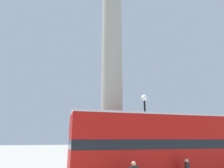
{
  "coord_description": "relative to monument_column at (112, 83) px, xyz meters",
  "views": [
    {
      "loc": [
        -5.41,
        -17.53,
        2.66
      ],
      "look_at": [
        0.0,
        0.0,
        7.8
      ],
      "focal_mm": 32.0,
      "sensor_mm": 36.0,
      "label": 1
    }
  ],
  "objects": [
    {
      "name": "bus_b",
      "position": [
        1.53,
        -5.6,
        -5.58
      ],
      "size": [
        11.57,
        3.14,
        4.28
      ],
      "rotation": [
        0.0,
        0.0,
        -0.03
      ],
      "color": "#B7140F",
      "rests_on": "ground_plane"
    },
    {
      "name": "monument_column",
      "position": [
        0.0,
        0.0,
        0.0
      ],
      "size": [
        6.31,
        6.31,
        25.06
      ],
      "color": "#A39E8E",
      "rests_on": "ground_plane"
    },
    {
      "name": "street_lamp",
      "position": [
        1.52,
        -3.64,
        -4.21
      ],
      "size": [
        0.48,
        0.48,
        6.07
      ],
      "color": "black",
      "rests_on": "ground_plane"
    }
  ]
}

